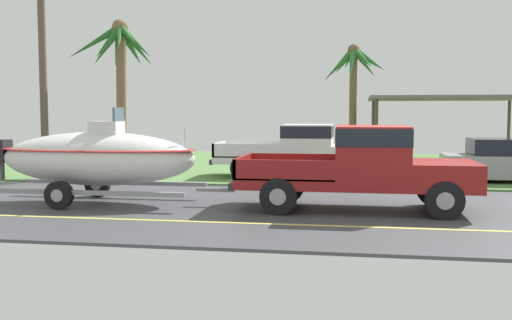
% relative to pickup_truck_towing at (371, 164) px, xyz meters
% --- Properties ---
extents(ground, '(36.00, 22.00, 0.11)m').
position_rel_pickup_truck_towing_xyz_m(ground, '(0.32, 8.15, -1.06)').
color(ground, '#424247').
extents(pickup_truck_towing, '(5.49, 2.13, 1.90)m').
position_rel_pickup_truck_towing_xyz_m(pickup_truck_towing, '(0.00, 0.00, 0.00)').
color(pickup_truck_towing, maroon).
rests_on(pickup_truck_towing, ground).
extents(boat_on_trailer, '(6.10, 2.29, 2.32)m').
position_rel_pickup_truck_towing_xyz_m(boat_on_trailer, '(-6.53, -0.00, 0.04)').
color(boat_on_trailer, gray).
rests_on(boat_on_trailer, ground).
extents(parked_pickup_background, '(5.52, 1.98, 1.79)m').
position_rel_pickup_truck_towing_xyz_m(parked_pickup_background, '(-1.95, 6.04, -0.05)').
color(parked_pickup_background, silver).
rests_on(parked_pickup_background, ground).
extents(carport_awning, '(6.63, 5.63, 2.85)m').
position_rel_pickup_truck_towing_xyz_m(carport_awning, '(3.47, 12.95, 1.67)').
color(carport_awning, '#4C4238').
rests_on(carport_awning, ground).
extents(palm_tree_near_right, '(3.00, 3.05, 5.29)m').
position_rel_pickup_truck_towing_xyz_m(palm_tree_near_right, '(-0.50, 14.33, 2.96)').
color(palm_tree_near_right, brown).
rests_on(palm_tree_near_right, ground).
extents(palm_tree_mid, '(2.90, 3.01, 5.40)m').
position_rel_pickup_truck_towing_xyz_m(palm_tree_mid, '(-8.49, 6.37, 3.06)').
color(palm_tree_mid, brown).
rests_on(palm_tree_mid, ground).
extents(utility_pole, '(0.24, 1.80, 8.89)m').
position_rel_pickup_truck_towing_xyz_m(utility_pole, '(-10.20, 4.17, 3.55)').
color(utility_pole, brown).
rests_on(utility_pole, ground).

